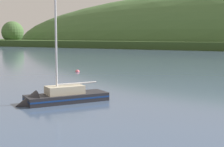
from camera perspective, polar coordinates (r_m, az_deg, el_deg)
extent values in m
sphere|color=#476B38|center=(235.32, -16.35, 6.67)|extent=(14.42, 14.42, 14.42)
sphere|color=#476B38|center=(171.85, 12.44, 6.47)|extent=(9.92, 9.92, 9.92)
cube|color=#232328|center=(32.57, -7.59, -4.67)|extent=(6.14, 8.04, 1.48)
cone|color=#232328|center=(31.43, -14.21, -5.22)|extent=(3.18, 2.95, 2.56)
cube|color=navy|center=(32.50, -7.60, -4.00)|extent=(6.17, 8.05, 0.16)
cube|color=#BCB299|center=(32.31, -7.94, -2.74)|extent=(3.30, 3.92, 0.78)
cylinder|color=silver|center=(31.66, -9.43, 7.93)|extent=(0.19, 0.19, 12.75)
cylinder|color=silver|center=(32.68, -5.89, -1.65)|extent=(2.14, 3.60, 0.15)
sphere|color=#E06675|center=(59.23, -5.83, 0.28)|extent=(0.77, 0.77, 0.77)
cylinder|color=black|center=(59.19, -5.83, 0.68)|extent=(0.04, 0.04, 0.08)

